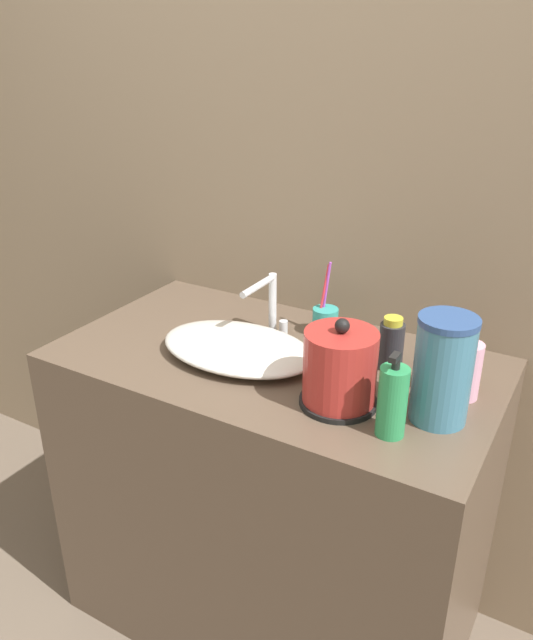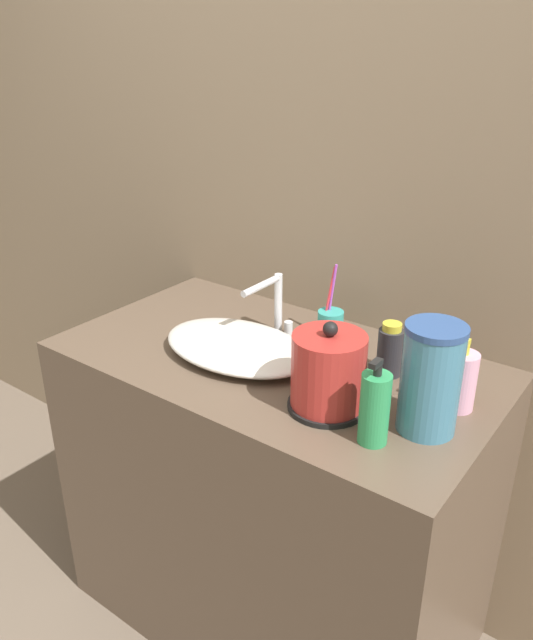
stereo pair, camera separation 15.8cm
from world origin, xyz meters
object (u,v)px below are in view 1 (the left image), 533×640
(shampoo_bottle, at_px, (392,401))
(water_pitcher, at_px, (443,370))
(toothbrush_cup, at_px, (325,320))
(lotion_bottle, at_px, (465,370))
(mouthwash_bottle, at_px, (391,344))
(faucet, at_px, (270,301))
(electric_kettle, at_px, (340,371))

(shampoo_bottle, distance_m, water_pitcher, 0.13)
(toothbrush_cup, relative_size, lotion_bottle, 1.22)
(shampoo_bottle, bearing_deg, mouthwash_bottle, 110.14)
(shampoo_bottle, height_order, water_pitcher, water_pitcher)
(shampoo_bottle, bearing_deg, faucet, 147.87)
(shampoo_bottle, bearing_deg, lotion_bottle, 67.97)
(electric_kettle, bearing_deg, shampoo_bottle, -20.76)
(faucet, xyz_separation_m, lotion_bottle, (0.54, -0.06, -0.03))
(lotion_bottle, distance_m, water_pitcher, 0.13)
(electric_kettle, height_order, water_pitcher, water_pitcher)
(faucet, height_order, electric_kettle, electric_kettle)
(toothbrush_cup, bearing_deg, faucet, -147.96)
(faucet, relative_size, electric_kettle, 0.82)
(faucet, relative_size, water_pitcher, 0.72)
(toothbrush_cup, xyz_separation_m, shampoo_bottle, (0.32, -0.37, 0.04))
(toothbrush_cup, bearing_deg, mouthwash_bottle, -22.30)
(electric_kettle, xyz_separation_m, lotion_bottle, (0.23, 0.17, -0.01))
(mouthwash_bottle, bearing_deg, faucet, 178.38)
(faucet, height_order, shampoo_bottle, shampoo_bottle)
(faucet, xyz_separation_m, shampoo_bottle, (0.45, -0.28, -0.02))
(water_pitcher, bearing_deg, faucet, 161.27)
(mouthwash_bottle, bearing_deg, electric_kettle, -100.35)
(faucet, xyz_separation_m, mouthwash_bottle, (0.35, -0.01, -0.04))
(shampoo_bottle, distance_m, mouthwash_bottle, 0.29)
(lotion_bottle, bearing_deg, mouthwash_bottle, 166.12)
(lotion_bottle, height_order, mouthwash_bottle, lotion_bottle)
(shampoo_bottle, bearing_deg, water_pitcher, 57.68)
(faucet, bearing_deg, lotion_bottle, -6.03)
(electric_kettle, distance_m, water_pitcher, 0.22)
(mouthwash_bottle, xyz_separation_m, water_pitcher, (0.17, -0.17, 0.06))
(electric_kettle, bearing_deg, faucet, 143.47)
(mouthwash_bottle, relative_size, water_pitcher, 0.57)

